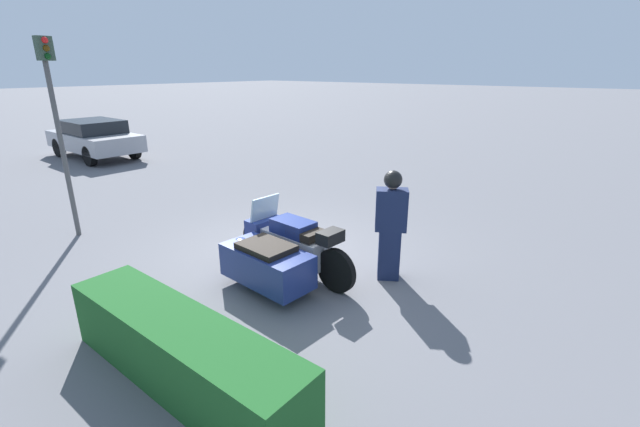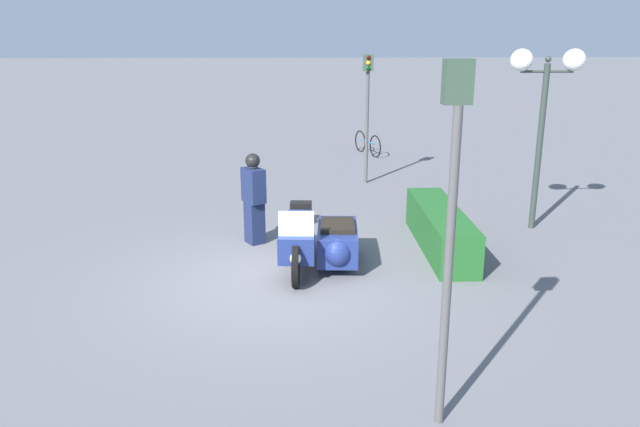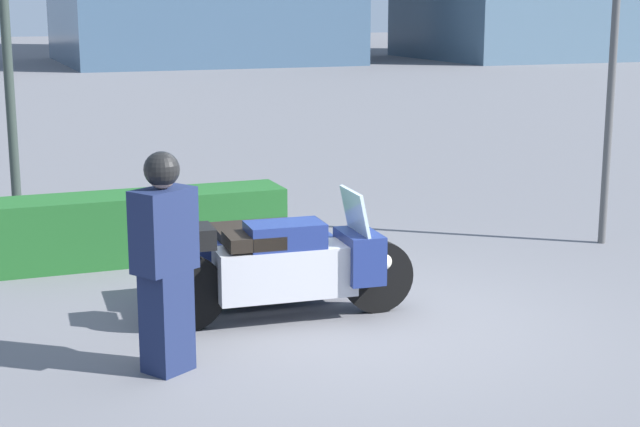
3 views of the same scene
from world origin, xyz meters
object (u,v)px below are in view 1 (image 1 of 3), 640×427
Objects in this scene: officer_rider at (391,223)px; traffic_light_near at (56,112)px; parked_car_background at (94,138)px; police_motorcycle at (275,252)px; hedge_bush_curbside at (181,352)px.

traffic_light_near is (5.69, 2.24, 1.47)m from officer_rider.
police_motorcycle is at bearing 167.56° from parked_car_background.
hedge_bush_curbside is (-0.85, 2.25, -0.09)m from police_motorcycle.
parked_car_background is at bearing 148.34° from traffic_light_near.
police_motorcycle is 1.41× the size of officer_rider.
police_motorcycle is 0.59× the size of parked_car_background.
traffic_light_near reaches higher than hedge_bush_curbside.
parked_car_background is at bearing -21.58° from hedge_bush_curbside.
parked_car_background is (11.88, -2.79, 0.27)m from police_motorcycle.
traffic_light_near is at bearing 153.59° from parked_car_background.
officer_rider reaches higher than police_motorcycle.
hedge_bush_curbside is 0.88× the size of traffic_light_near.
police_motorcycle is at bearing -69.20° from hedge_bush_curbside.
parked_car_background is at bearing -128.92° from officer_rider.
traffic_light_near is 0.89× the size of parked_car_background.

